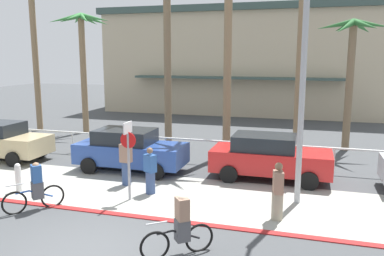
{
  "coord_description": "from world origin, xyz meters",
  "views": [
    {
      "loc": [
        4.87,
        -7.79,
        4.59
      ],
      "look_at": [
        0.79,
        6.0,
        1.99
      ],
      "focal_mm": 37.3,
      "sensor_mm": 36.0,
      "label": 1
    }
  ],
  "objects_px": {
    "bollard_1": "(18,177)",
    "pedestrian_0": "(150,173)",
    "palm_tree_0": "(32,19)",
    "car_red_2": "(269,157)",
    "palm_tree_4": "(302,22)",
    "pedestrian_1": "(126,163)",
    "pedestrian_2": "(278,194)",
    "palm_tree_5": "(352,53)",
    "cyclist_blue_0": "(36,188)",
    "stop_sign_bike_lane": "(128,150)",
    "palm_tree_1": "(82,41)",
    "car_blue_1": "(130,150)",
    "cyclist_black_1": "(180,227)",
    "palm_tree_2": "(167,2)",
    "streetlight_curb": "(303,67)"
  },
  "relations": [
    {
      "from": "palm_tree_1",
      "to": "car_red_2",
      "type": "distance_m",
      "value": 14.04
    },
    {
      "from": "palm_tree_0",
      "to": "car_red_2",
      "type": "bearing_deg",
      "value": -22.49
    },
    {
      "from": "palm_tree_5",
      "to": "palm_tree_2",
      "type": "bearing_deg",
      "value": -166.35
    },
    {
      "from": "bollard_1",
      "to": "pedestrian_0",
      "type": "relative_size",
      "value": 0.62
    },
    {
      "from": "car_red_2",
      "to": "pedestrian_1",
      "type": "relative_size",
      "value": 2.47
    },
    {
      "from": "pedestrian_0",
      "to": "pedestrian_1",
      "type": "bearing_deg",
      "value": 152.94
    },
    {
      "from": "bollard_1",
      "to": "pedestrian_0",
      "type": "bearing_deg",
      "value": 13.76
    },
    {
      "from": "palm_tree_4",
      "to": "stop_sign_bike_lane",
      "type": "bearing_deg",
      "value": -115.68
    },
    {
      "from": "stop_sign_bike_lane",
      "to": "pedestrian_1",
      "type": "xyz_separation_m",
      "value": [
        -0.76,
        1.36,
        -0.85
      ]
    },
    {
      "from": "car_blue_1",
      "to": "pedestrian_2",
      "type": "relative_size",
      "value": 2.61
    },
    {
      "from": "palm_tree_1",
      "to": "cyclist_black_1",
      "type": "distance_m",
      "value": 17.15
    },
    {
      "from": "pedestrian_0",
      "to": "pedestrian_2",
      "type": "distance_m",
      "value": 4.39
    },
    {
      "from": "pedestrian_2",
      "to": "palm_tree_2",
      "type": "bearing_deg",
      "value": 128.14
    },
    {
      "from": "bollard_1",
      "to": "palm_tree_2",
      "type": "relative_size",
      "value": 0.1
    },
    {
      "from": "cyclist_blue_0",
      "to": "pedestrian_0",
      "type": "height_order",
      "value": "pedestrian_0"
    },
    {
      "from": "palm_tree_4",
      "to": "cyclist_black_1",
      "type": "relative_size",
      "value": 5.89
    },
    {
      "from": "pedestrian_1",
      "to": "palm_tree_0",
      "type": "bearing_deg",
      "value": 140.12
    },
    {
      "from": "palm_tree_0",
      "to": "car_blue_1",
      "type": "xyz_separation_m",
      "value": [
        9.27,
        -6.56,
        -5.89
      ]
    },
    {
      "from": "cyclist_black_1",
      "to": "palm_tree_1",
      "type": "bearing_deg",
      "value": 128.52
    },
    {
      "from": "cyclist_black_1",
      "to": "pedestrian_2",
      "type": "relative_size",
      "value": 0.89
    },
    {
      "from": "palm_tree_4",
      "to": "cyclist_black_1",
      "type": "distance_m",
      "value": 14.37
    },
    {
      "from": "streetlight_curb",
      "to": "palm_tree_1",
      "type": "bearing_deg",
      "value": 145.11
    },
    {
      "from": "palm_tree_4",
      "to": "car_red_2",
      "type": "height_order",
      "value": "palm_tree_4"
    },
    {
      "from": "pedestrian_2",
      "to": "pedestrian_0",
      "type": "bearing_deg",
      "value": 166.52
    },
    {
      "from": "palm_tree_4",
      "to": "pedestrian_1",
      "type": "distance_m",
      "value": 11.74
    },
    {
      "from": "palm_tree_0",
      "to": "palm_tree_4",
      "type": "bearing_deg",
      "value": 1.67
    },
    {
      "from": "palm_tree_0",
      "to": "pedestrian_2",
      "type": "xyz_separation_m",
      "value": [
        15.4,
        -9.94,
        -5.98
      ]
    },
    {
      "from": "pedestrian_2",
      "to": "palm_tree_1",
      "type": "bearing_deg",
      "value": 140.21
    },
    {
      "from": "car_red_2",
      "to": "pedestrian_1",
      "type": "distance_m",
      "value": 5.3
    },
    {
      "from": "cyclist_blue_0",
      "to": "car_red_2",
      "type": "bearing_deg",
      "value": 38.38
    },
    {
      "from": "bollard_1",
      "to": "pedestrian_1",
      "type": "relative_size",
      "value": 0.56
    },
    {
      "from": "pedestrian_1",
      "to": "pedestrian_2",
      "type": "height_order",
      "value": "pedestrian_1"
    },
    {
      "from": "cyclist_blue_0",
      "to": "cyclist_black_1",
      "type": "relative_size",
      "value": 1.0
    },
    {
      "from": "palm_tree_4",
      "to": "cyclist_black_1",
      "type": "height_order",
      "value": "palm_tree_4"
    },
    {
      "from": "palm_tree_4",
      "to": "car_red_2",
      "type": "distance_m",
      "value": 8.53
    },
    {
      "from": "stop_sign_bike_lane",
      "to": "palm_tree_2",
      "type": "relative_size",
      "value": 0.27
    },
    {
      "from": "palm_tree_1",
      "to": "car_blue_1",
      "type": "relative_size",
      "value": 1.61
    },
    {
      "from": "bollard_1",
      "to": "streetlight_curb",
      "type": "height_order",
      "value": "streetlight_curb"
    },
    {
      "from": "streetlight_curb",
      "to": "palm_tree_4",
      "type": "xyz_separation_m",
      "value": [
        -0.32,
        9.08,
        1.97
      ]
    },
    {
      "from": "pedestrian_2",
      "to": "bollard_1",
      "type": "bearing_deg",
      "value": -179.63
    },
    {
      "from": "bollard_1",
      "to": "car_blue_1",
      "type": "distance_m",
      "value": 4.3
    },
    {
      "from": "pedestrian_1",
      "to": "bollard_1",
      "type": "bearing_deg",
      "value": -152.56
    },
    {
      "from": "palm_tree_4",
      "to": "pedestrian_2",
      "type": "distance_m",
      "value": 11.74
    },
    {
      "from": "palm_tree_5",
      "to": "cyclist_blue_0",
      "type": "distance_m",
      "value": 15.12
    },
    {
      "from": "pedestrian_1",
      "to": "palm_tree_4",
      "type": "bearing_deg",
      "value": 57.28
    },
    {
      "from": "streetlight_curb",
      "to": "palm_tree_0",
      "type": "xyz_separation_m",
      "value": [
        -15.9,
        8.63,
        2.48
      ]
    },
    {
      "from": "cyclist_blue_0",
      "to": "stop_sign_bike_lane",
      "type": "bearing_deg",
      "value": 33.02
    },
    {
      "from": "palm_tree_2",
      "to": "pedestrian_2",
      "type": "height_order",
      "value": "palm_tree_2"
    },
    {
      "from": "bollard_1",
      "to": "car_red_2",
      "type": "relative_size",
      "value": 0.23
    },
    {
      "from": "bollard_1",
      "to": "palm_tree_2",
      "type": "height_order",
      "value": "palm_tree_2"
    }
  ]
}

